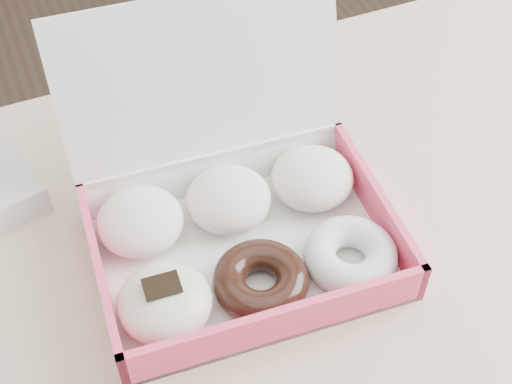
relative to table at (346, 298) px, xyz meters
name	(u,v)px	position (x,y,z in m)	size (l,w,h in m)	color
table	(346,298)	(0.00, 0.00, 0.00)	(1.20, 0.80, 0.75)	tan
donut_box	(235,221)	(-0.11, 0.07, 0.11)	(0.33, 0.31, 0.23)	white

